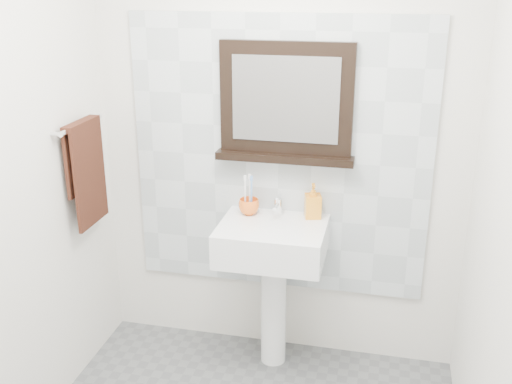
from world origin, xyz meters
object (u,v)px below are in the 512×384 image
framed_mirror (286,105)px  toothbrush_cup (249,207)px  hand_towel (86,165)px  pedestal_sink (273,256)px  soap_dispenser (313,201)px

framed_mirror → toothbrush_cup: bearing=-156.0°
hand_towel → framed_mirror: bearing=18.2°
framed_mirror → hand_towel: bearing=-161.8°
pedestal_sink → soap_dispenser: bearing=36.9°
soap_dispenser → framed_mirror: (-0.16, 0.05, 0.49)m
framed_mirror → hand_towel: framed_mirror is taller
pedestal_sink → framed_mirror: 0.79m
pedestal_sink → hand_towel: hand_towel is taller
toothbrush_cup → pedestal_sink: bearing=-35.0°
toothbrush_cup → soap_dispenser: size_ratio=0.59×
pedestal_sink → hand_towel: (-0.96, -0.14, 0.48)m
hand_towel → toothbrush_cup: bearing=16.9°
pedestal_sink → toothbrush_cup: 0.29m
soap_dispenser → pedestal_sink: bearing=-157.9°
pedestal_sink → soap_dispenser: soap_dispenser is taller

